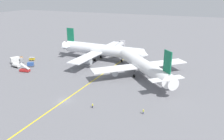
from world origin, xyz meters
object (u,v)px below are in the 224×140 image
Objects in this scene: gse_fuel_bowser_stubby at (16,65)px; gse_baggage_cart_near_cluster at (32,59)px; gse_stair_truck_yellow at (25,70)px; airliner_at_gate_left at (102,50)px; ground_crew_ramp_agent_by_cones at (93,106)px; gse_container_dolly_flat at (31,64)px; ground_crew_wing_walker_right at (143,111)px; pushback_tug at (114,54)px; jet_bridge at (119,45)px; gse_gpu_cart_small at (21,58)px; gse_catering_truck_tall at (17,60)px; airliner_being_pushed at (139,63)px.

gse_fuel_bowser_stubby is 1.66× the size of gse_baggage_cart_near_cluster.
gse_stair_truck_yellow is (9.75, -15.40, 0.16)m from gse_baggage_cart_near_cluster.
ground_crew_ramp_agent_by_cones is at bearing -67.63° from airliner_at_gate_left.
gse_container_dolly_flat is at bearing -51.25° from gse_baggage_cart_near_cluster.
ground_crew_wing_walker_right is (68.87, -17.86, -0.46)m from gse_fuel_bowser_stubby.
pushback_tug is 1.81× the size of gse_container_dolly_flat.
gse_gpu_cart_small is at bearing -138.64° from jet_bridge.
gse_container_dolly_flat is 66.86m from ground_crew_wing_walker_right.
jet_bridge is at bearing 117.19° from ground_crew_wing_walker_right.
gse_stair_truck_yellow reaches higher than gse_catering_truck_tall.
gse_stair_truck_yellow reaches higher than gse_container_dolly_flat.
jet_bridge is at bearing 104.90° from ground_crew_ramp_agent_by_cones.
gse_container_dolly_flat is 0.75× the size of gse_fuel_bowser_stubby.
gse_catering_truck_tall reaches higher than ground_crew_ramp_agent_by_cones.
gse_catering_truck_tall is 2.45× the size of gse_gpu_cart_small.
gse_fuel_bowser_stubby is at bearing -84.90° from gse_baggage_cart_near_cluster.
airliner_being_pushed is at bearing 8.98° from gse_catering_truck_tall.
airliner_at_gate_left is 52.16m from ground_crew_ramp_agent_by_cones.
gse_baggage_cart_near_cluster reaches higher than ground_crew_wing_walker_right.
gse_baggage_cart_near_cluster is 63.47m from ground_crew_ramp_agent_by_cones.
airliner_at_gate_left is 7.14× the size of pushback_tug.
gse_gpu_cart_small is (-3.46, 6.19, -0.96)m from gse_catering_truck_tall.
airliner_being_pushed is at bearing 2.26° from gse_baggage_cart_near_cluster.
airliner_at_gate_left reaches higher than gse_baggage_cart_near_cluster.
pushback_tug is (2.25, 10.09, -4.42)m from airliner_at_gate_left.
gse_container_dolly_flat is 1.50× the size of gse_gpu_cart_small.
gse_catering_truck_tall is 6.57m from gse_fuel_bowser_stubby.
airliner_being_pushed reaches higher than gse_container_dolly_flat.
gse_fuel_bowser_stubby is at bearing 158.83° from ground_crew_ramp_agent_by_cones.
gse_stair_truck_yellow reaches higher than gse_fuel_bowser_stubby.
gse_baggage_cart_near_cluster is (-6.77, 8.43, -0.31)m from gse_container_dolly_flat.
pushback_tug is at bearing 48.27° from gse_container_dolly_flat.
ground_crew_wing_walker_right is at bearing -70.34° from airliner_being_pushed.
gse_container_dolly_flat is at bearing -131.73° from pushback_tug.
airliner_being_pushed is 52.85m from gse_container_dolly_flat.
jet_bridge is (35.85, 36.20, 3.05)m from gse_baggage_cart_near_cluster.
gse_gpu_cart_small is at bearing 139.18° from gse_stair_truck_yellow.
ground_crew_ramp_agent_by_cones is at bearing -75.10° from jet_bridge.
ground_crew_ramp_agent_by_cones is 0.10× the size of jet_bridge.
airliner_at_gate_left is 9.68× the size of gse_fuel_bowser_stubby.
gse_catering_truck_tall is at bearing 162.69° from ground_crew_wing_walker_right.
gse_baggage_cart_near_cluster is (3.21, 7.42, -0.90)m from gse_catering_truck_tall.
airliner_at_gate_left is 27.08m from airliner_being_pushed.
gse_fuel_bowser_stubby reaches higher than gse_container_dolly_flat.
gse_gpu_cart_small is (-43.40, -26.39, -0.44)m from pushback_tug.
airliner_at_gate_left is 36.62m from gse_container_dolly_flat.
jet_bridge is at bearing 94.59° from pushback_tug.
airliner_being_pushed is 6.82× the size of gse_catering_truck_tall.
jet_bridge reaches higher than ground_crew_ramp_agent_by_cones.
gse_fuel_bowser_stubby is 71.15m from ground_crew_wing_walker_right.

